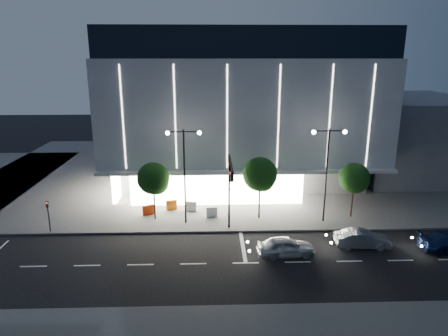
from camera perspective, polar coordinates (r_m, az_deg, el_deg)
ground at (r=32.56m, az=-0.69°, el=-12.18°), size 160.00×160.00×0.00m
sidewalk_museum at (r=55.19m, az=3.98°, el=-0.28°), size 70.00×40.00×0.15m
museum at (r=51.55m, az=2.10°, el=9.05°), size 30.00×25.80×18.00m
annex_building at (r=59.96m, az=24.53°, el=4.46°), size 16.00×20.00×10.00m
traffic_mast at (r=33.73m, az=0.86°, el=-1.90°), size 0.33×5.89×7.07m
street_lamp_west at (r=36.07m, az=-5.70°, el=0.73°), size 3.16×0.36×9.00m
street_lamp_east at (r=37.51m, az=14.54°, el=0.88°), size 3.16×0.36×9.00m
ped_signal_far at (r=38.65m, az=-23.82°, el=-5.90°), size 0.22×0.24×3.00m
tree_left at (r=37.89m, az=-10.01°, el=-1.73°), size 3.02×3.02×5.72m
tree_mid at (r=37.70m, az=5.19°, el=-1.16°), size 3.25×3.25×6.15m
tree_right at (r=39.93m, az=18.11°, el=-1.60°), size 2.91×2.91×5.51m
car_lead at (r=32.38m, az=8.80°, el=-11.02°), size 4.65×2.21×1.53m
car_second at (r=35.20m, az=19.14°, el=-9.55°), size 4.51×1.83×1.46m
barrier_a at (r=40.08m, az=-10.78°, el=-5.92°), size 1.10×0.69×1.00m
barrier_b at (r=40.47m, az=-4.69°, el=-5.47°), size 1.13×0.44×1.00m
barrier_c at (r=41.02m, az=-7.51°, el=-5.26°), size 1.13×0.54×1.00m
barrier_d at (r=38.94m, az=-1.75°, el=-6.29°), size 1.12×0.38×1.00m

